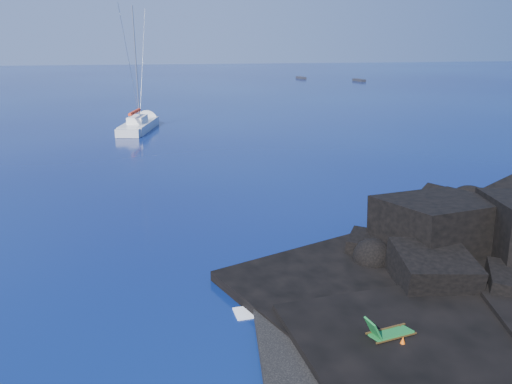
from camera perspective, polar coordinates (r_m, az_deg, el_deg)
ground at (r=17.45m, az=-0.23°, el=-18.27°), size 400.00×400.00×0.00m
beach at (r=19.02m, az=13.45°, el=-15.50°), size 9.08×6.86×0.70m
surf_foam at (r=22.80m, az=10.06°, el=-9.47°), size 10.00×8.00×0.06m
sailboat at (r=59.63m, az=-13.19°, el=6.93°), size 5.45×13.32×13.67m
deck_chair at (r=17.75m, az=15.23°, el=-14.73°), size 1.76×1.04×1.13m
towel at (r=18.92m, az=16.15°, el=-14.57°), size 2.06×1.34×0.05m
sunbather at (r=18.85m, az=16.19°, el=-14.20°), size 1.84×0.87×0.24m
marker_cone at (r=17.60m, az=16.40°, el=-16.30°), size 0.46×0.46×0.52m
distant_boat_a at (r=134.71m, az=5.17°, el=12.76°), size 1.88×4.23×0.55m
distant_boat_b at (r=128.81m, az=11.69°, el=12.29°), size 2.05×4.39×0.56m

